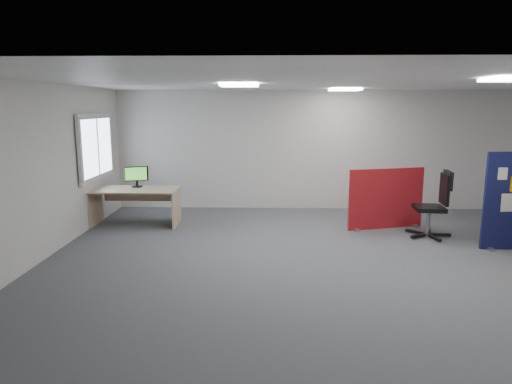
{
  "coord_description": "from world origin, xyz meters",
  "views": [
    {
      "loc": [
        -1.03,
        -6.92,
        2.34
      ],
      "look_at": [
        -1.23,
        0.19,
        1.0
      ],
      "focal_mm": 32.0,
      "sensor_mm": 36.0,
      "label": 1
    }
  ],
  "objects_px": {
    "second_desk": "(136,197)",
    "office_chair": "(437,200)",
    "red_divider": "(386,199)",
    "monitor_second": "(137,176)"
  },
  "relations": [
    {
      "from": "second_desk",
      "to": "office_chair",
      "type": "height_order",
      "value": "office_chair"
    },
    {
      "from": "red_divider",
      "to": "second_desk",
      "type": "bearing_deg",
      "value": 161.96
    },
    {
      "from": "monitor_second",
      "to": "office_chair",
      "type": "xyz_separation_m",
      "value": [
        5.69,
        -0.93,
        -0.28
      ]
    },
    {
      "from": "office_chair",
      "to": "second_desk",
      "type": "bearing_deg",
      "value": 177.39
    },
    {
      "from": "monitor_second",
      "to": "office_chair",
      "type": "bearing_deg",
      "value": -27.55
    },
    {
      "from": "red_divider",
      "to": "monitor_second",
      "type": "relative_size",
      "value": 3.37
    },
    {
      "from": "second_desk",
      "to": "red_divider",
      "type": "bearing_deg",
      "value": -2.08
    },
    {
      "from": "second_desk",
      "to": "monitor_second",
      "type": "bearing_deg",
      "value": 95.18
    },
    {
      "from": "red_divider",
      "to": "second_desk",
      "type": "xyz_separation_m",
      "value": [
        -4.92,
        0.18,
        -0.02
      ]
    },
    {
      "from": "red_divider",
      "to": "monitor_second",
      "type": "distance_m",
      "value": 4.97
    }
  ]
}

